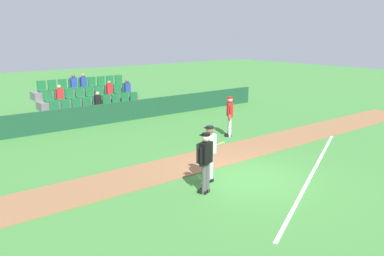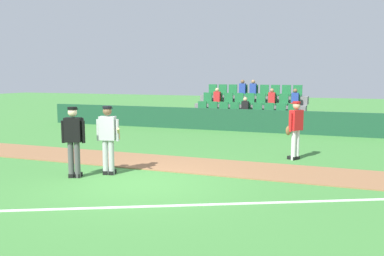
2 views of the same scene
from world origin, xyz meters
TOP-DOWN VIEW (x-y plane):
  - ground_plane at (0.00, 0.00)m, footprint 80.00×80.00m
  - infield_dirt_path at (0.00, 2.23)m, footprint 28.00×1.94m
  - foul_line_chalk at (3.00, -0.50)m, footprint 10.83×5.36m
  - dugout_fence at (0.00, 9.67)m, footprint 20.00×0.16m
  - stadium_bleachers at (0.00, 11.55)m, footprint 5.55×2.95m
  - batter_grey_jersey at (-1.16, 0.49)m, footprint 0.73×0.73m
  - umpire_home_plate at (-1.80, -0.06)m, footprint 0.57×0.39m
  - runner_red_jersey at (3.07, 4.07)m, footprint 0.50×0.57m

SIDE VIEW (x-z plane):
  - ground_plane at x=0.00m, z-range 0.00..0.00m
  - foul_line_chalk at x=3.00m, z-range 0.00..0.01m
  - infield_dirt_path at x=0.00m, z-range 0.00..0.03m
  - dugout_fence at x=0.00m, z-range 0.00..1.01m
  - stadium_bleachers at x=0.00m, z-range -0.52..1.78m
  - runner_red_jersey at x=3.07m, z-range 0.08..1.84m
  - batter_grey_jersey at x=-1.16m, z-range 0.09..1.85m
  - umpire_home_plate at x=-1.80m, z-range 0.12..1.88m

